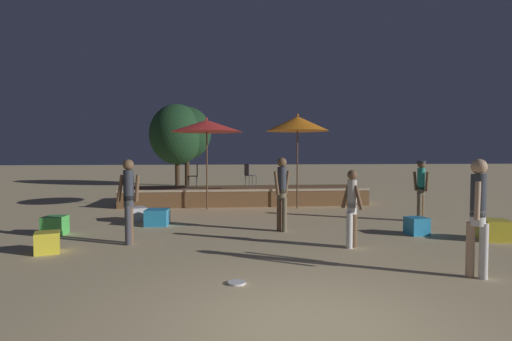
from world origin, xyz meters
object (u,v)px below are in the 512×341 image
(person_1, at_px, (129,197))
(person_0, at_px, (478,211))
(bistro_chair_1, at_px, (195,174))
(cube_seat_4, at_px, (55,226))
(person_4, at_px, (352,207))
(patio_umbrella_1, at_px, (207,126))
(cube_seat_1, at_px, (495,230))
(background_tree_1, at_px, (177,134))
(person_3, at_px, (421,187))
(cube_seat_2, at_px, (157,217))
(cube_seat_3, at_px, (417,226))
(frisbee_disc, at_px, (237,283))
(patio_umbrella_0, at_px, (298,124))
(person_2, at_px, (282,190))
(background_tree_0, at_px, (187,133))
(cube_seat_0, at_px, (136,214))
(cube_seat_5, at_px, (47,242))
(bistro_chair_0, at_px, (249,173))

(person_1, bearing_deg, person_0, 67.10)
(bistro_chair_1, bearing_deg, person_0, 27.84)
(cube_seat_4, relative_size, person_4, 0.33)
(patio_umbrella_1, xyz_separation_m, cube_seat_1, (6.60, -5.52, -2.66))
(patio_umbrella_1, bearing_deg, bistro_chair_1, 113.02)
(background_tree_1, bearing_deg, person_3, -57.65)
(cube_seat_2, xyz_separation_m, cube_seat_3, (6.43, -1.87, -0.01))
(bistro_chair_1, bearing_deg, frisbee_disc, 6.54)
(patio_umbrella_0, relative_size, frisbee_disc, 12.26)
(cube_seat_1, distance_m, person_2, 4.94)
(cube_seat_4, relative_size, frisbee_disc, 1.97)
(person_0, xyz_separation_m, background_tree_0, (-5.87, 18.23, 2.06))
(patio_umbrella_1, height_order, background_tree_1, background_tree_1)
(patio_umbrella_1, distance_m, person_3, 7.13)
(patio_umbrella_0, height_order, cube_seat_0, patio_umbrella_0)
(cube_seat_5, relative_size, person_2, 0.31)
(cube_seat_1, bearing_deg, background_tree_0, 117.07)
(person_4, height_order, frisbee_disc, person_4)
(cube_seat_4, xyz_separation_m, background_tree_0, (2.12, 14.13, 2.90))
(cube_seat_4, bearing_deg, background_tree_1, 83.50)
(patio_umbrella_1, distance_m, cube_seat_0, 3.99)
(cube_seat_0, relative_size, cube_seat_3, 1.44)
(person_0, height_order, person_3, person_0)
(background_tree_1, bearing_deg, cube_seat_1, -60.92)
(patio_umbrella_0, distance_m, bistro_chair_0, 2.72)
(cube_seat_0, bearing_deg, patio_umbrella_0, 22.36)
(person_4, bearing_deg, person_2, 87.07)
(bistro_chair_1, xyz_separation_m, background_tree_0, (-0.96, 9.10, 1.92))
(cube_seat_1, relative_size, cube_seat_4, 1.28)
(cube_seat_1, distance_m, cube_seat_5, 9.61)
(person_0, distance_m, person_3, 5.34)
(cube_seat_5, height_order, frisbee_disc, cube_seat_5)
(person_2, distance_m, person_3, 4.35)
(person_0, distance_m, person_1, 6.67)
(cube_seat_1, height_order, bistro_chair_0, bistro_chair_0)
(cube_seat_5, relative_size, background_tree_0, 0.12)
(person_0, bearing_deg, cube_seat_1, -93.18)
(person_3, bearing_deg, bistro_chair_1, -70.14)
(person_0, xyz_separation_m, person_1, (-5.99, 2.93, -0.04))
(person_3, height_order, frisbee_disc, person_3)
(cube_seat_0, bearing_deg, frisbee_disc, -65.60)
(cube_seat_4, height_order, person_0, person_0)
(cube_seat_1, distance_m, person_4, 3.54)
(bistro_chair_1, bearing_deg, person_2, 24.96)
(patio_umbrella_0, height_order, person_3, patio_umbrella_0)
(cube_seat_0, xyz_separation_m, bistro_chair_0, (3.54, 3.36, 1.00))
(patio_umbrella_1, xyz_separation_m, cube_seat_5, (-3.00, -5.72, -2.69))
(patio_umbrella_0, xyz_separation_m, bistro_chair_1, (-3.64, 1.13, -1.80))
(frisbee_disc, bearing_deg, patio_umbrella_0, 72.21)
(patio_umbrella_0, xyz_separation_m, cube_seat_5, (-6.18, -5.69, -2.78))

